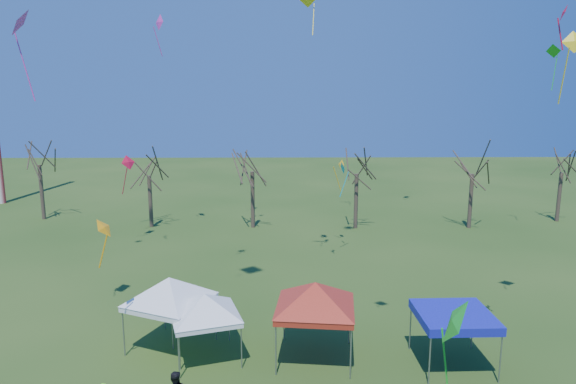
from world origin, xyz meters
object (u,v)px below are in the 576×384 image
tree_4 (474,154)px  tent_white_mid (204,298)px  tree_5 (563,155)px  tree_2 (252,151)px  tent_red (315,288)px  tree_3 (357,154)px  tent_white_west (169,282)px  tree_1 (148,157)px  tree_0 (37,145)px  tent_blue (454,317)px

tree_4 → tent_white_mid: size_ratio=2.20×
tree_4 → tree_5: size_ratio=1.06×
tree_2 → tree_5: 26.15m
tent_white_mid → tent_red: (4.54, -0.05, 0.46)m
tree_3 → tent_white_west: bearing=-118.6°
tree_1 → tent_white_west: size_ratio=1.91×
tree_3 → tree_5: size_ratio=1.06×
tent_white_mid → tree_0: bearing=126.2°
tree_2 → tent_red: size_ratio=1.87×
tree_0 → tree_1: bearing=-15.2°
tree_1 → tree_5: (34.49, 1.42, -0.06)m
tree_2 → tree_3: (8.40, -0.33, -0.21)m
tree_0 → tent_white_mid: 30.15m
tent_red → tree_5: bearing=45.6°
tree_3 → tent_white_mid: tree_3 is taller
tent_white_west → tent_white_mid: tent_white_west is taller
tree_1 → tree_5: bearing=2.4°
tree_4 → tent_white_west: tree_4 is taller
tent_white_west → tent_blue: bearing=-7.8°
tree_2 → tent_blue: (9.29, -21.79, -4.18)m
tree_0 → tent_white_mid: size_ratio=2.35×
tree_1 → tent_blue: 28.52m
tree_2 → tent_red: bearing=-80.0°
tree_3 → tree_4: tree_3 is taller
tree_3 → tent_blue: (0.89, -21.46, -3.97)m
tent_blue → tree_5: bearing=54.4°
tree_1 → tree_3: size_ratio=0.95×
tree_4 → tree_5: 8.62m
tree_0 → tent_white_west: size_ratio=2.14×
tree_0 → tent_red: tree_0 is taller
tree_0 → tree_2: 18.72m
tent_blue → tent_red: bearing=173.7°
tree_0 → tree_3: (26.88, -3.34, -0.41)m
tree_4 → tent_blue: bearing=-111.5°
tent_white_west → tent_white_mid: (1.63, -0.94, -0.33)m
tree_1 → tent_red: (12.13, -21.45, -2.66)m
tree_1 → tent_white_mid: (7.59, -21.40, -3.12)m
tree_0 → tree_2: tree_0 is taller
tree_2 → tree_1: bearing=178.2°
tree_3 → tent_white_mid: bearing=-113.9°
tree_5 → tent_white_mid: 35.40m
tent_red → tree_1: bearing=119.5°
tree_2 → tent_white_west: size_ratio=2.08×
tent_red → tree_2: bearing=100.0°
tent_white_mid → tent_red: tent_red is taller
tree_0 → tent_white_mid: (17.67, -24.13, -3.82)m
tree_0 → tree_5: size_ratio=1.13×
tree_0 → tree_1: 10.47m
tent_white_mid → tent_white_west: bearing=149.9°
tree_1 → tree_3: (16.80, -0.60, 0.29)m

